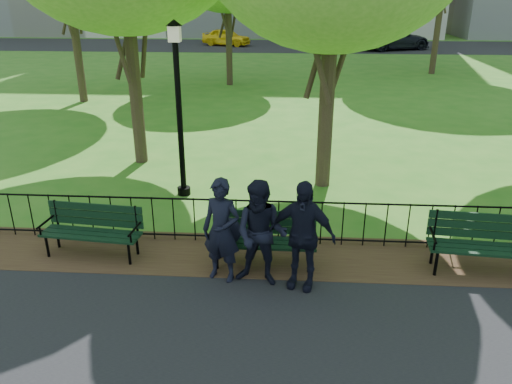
# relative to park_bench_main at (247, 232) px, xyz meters

# --- Properties ---
(ground) EXTENTS (120.00, 120.00, 0.00)m
(ground) POSITION_rel_park_bench_main_xyz_m (0.32, -1.18, -0.65)
(ground) COLOR #2C681B
(dirt_strip) EXTENTS (60.00, 1.60, 0.01)m
(dirt_strip) POSITION_rel_park_bench_main_xyz_m (0.32, 0.32, -0.64)
(dirt_strip) COLOR #341E15
(dirt_strip) RESTS_ON ground
(far_street) EXTENTS (70.00, 9.00, 0.01)m
(far_street) POSITION_rel_park_bench_main_xyz_m (0.32, 33.82, -0.65)
(far_street) COLOR black
(far_street) RESTS_ON ground
(iron_fence) EXTENTS (24.06, 0.06, 1.00)m
(iron_fence) POSITION_rel_park_bench_main_xyz_m (0.32, 0.82, -0.15)
(iron_fence) COLOR black
(iron_fence) RESTS_ON ground
(park_bench_main) EXTENTS (1.83, 0.58, 1.03)m
(park_bench_main) POSITION_rel_park_bench_main_xyz_m (0.00, 0.00, 0.00)
(park_bench_main) COLOR black
(park_bench_main) RESTS_ON ground
(park_bench_left_a) EXTENTS (1.84, 0.74, 1.02)m
(park_bench_left_a) POSITION_rel_park_bench_main_xyz_m (-2.82, 0.22, -0.07)
(park_bench_left_a) COLOR black
(park_bench_left_a) RESTS_ON ground
(park_bench_right_a) EXTENTS (1.99, 0.77, 1.10)m
(park_bench_right_a) POSITION_rel_park_bench_main_xyz_m (4.08, 0.08, -0.02)
(park_bench_right_a) COLOR black
(park_bench_right_a) RESTS_ON ground
(lamppost) EXTENTS (0.35, 0.35, 3.93)m
(lamppost) POSITION_rel_park_bench_main_xyz_m (-1.76, 3.11, 1.49)
(lamppost) COLOR black
(lamppost) RESTS_ON ground
(person_left) EXTENTS (0.74, 0.60, 1.77)m
(person_left) POSITION_rel_park_bench_main_xyz_m (-0.38, -0.46, 0.25)
(person_left) COLOR black
(person_left) RESTS_ON asphalt_path
(person_mid) EXTENTS (0.95, 0.62, 1.80)m
(person_mid) POSITION_rel_park_bench_main_xyz_m (0.27, -0.56, 0.26)
(person_mid) COLOR black
(person_mid) RESTS_ON asphalt_path
(person_right) EXTENTS (1.16, 0.72, 1.84)m
(person_right) POSITION_rel_park_bench_main_xyz_m (0.92, -0.59, 0.28)
(person_right) COLOR black
(person_right) RESTS_ON asphalt_path
(taxi) EXTENTS (4.18, 2.72, 1.32)m
(taxi) POSITION_rel_park_bench_main_xyz_m (-4.46, 33.77, 0.02)
(taxi) COLOR yellow
(taxi) RESTS_ON far_street
(sedan_silver) EXTENTS (5.27, 3.37, 1.64)m
(sedan_silver) POSITION_rel_park_bench_main_xyz_m (3.88, 33.38, 0.18)
(sedan_silver) COLOR #A8ABAF
(sedan_silver) RESTS_ON far_street
(sedan_dark) EXTENTS (5.99, 4.26, 1.61)m
(sedan_dark) POSITION_rel_park_bench_main_xyz_m (8.44, 31.87, 0.17)
(sedan_dark) COLOR black
(sedan_dark) RESTS_ON far_street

